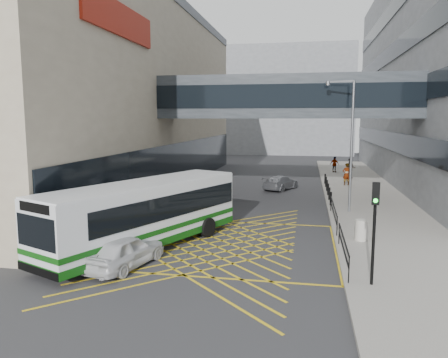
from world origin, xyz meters
The scene contains 18 objects.
ground centered at (0.00, 0.00, 0.00)m, with size 120.00×120.00×0.00m, color #333335.
building_whsmith centered at (-17.98, 16.00, 8.00)m, with size 24.17×42.00×16.00m.
building_far centered at (-2.00, 60.00, 9.00)m, with size 28.00×16.00×18.00m, color gray.
skybridge centered at (3.00, 12.00, 7.50)m, with size 20.00×4.10×3.00m.
pavement centered at (9.00, 15.00, 0.08)m, with size 6.00×54.00×0.16m, color gray.
box_junction centered at (0.00, 0.00, 0.00)m, with size 12.00×9.00×0.01m.
bus centered at (-2.67, -1.19, 1.66)m, with size 6.73×11.12×3.09m.
car_white centered at (-2.56, -4.00, 0.69)m, with size 1.78×4.34×1.38m, color silver.
car_dark centered at (-3.06, 13.15, 0.64)m, with size 1.60×4.09×1.28m, color black.
car_silver centered at (2.44, 16.91, 0.65)m, with size 1.75×4.15×1.29m, color gray.
traffic_light centered at (6.93, -4.59, 2.56)m, with size 0.28×0.43×3.69m.
street_lamp centered at (7.11, 8.15, 4.81)m, with size 1.81×0.84×8.16m.
litter_bin centered at (7.24, 1.35, 0.66)m, with size 0.58×0.58×1.01m, color #ADA89E.
kerb_railings centered at (6.15, 1.78, 0.88)m, with size 0.05×12.54×1.00m.
bollards centered at (6.25, 15.00, 0.61)m, with size 0.14×10.14×0.90m.
pedestrian_a centered at (8.05, 19.49, 1.13)m, with size 0.77×0.55×1.95m, color gray.
pedestrian_b centered at (8.84, 24.25, 1.14)m, with size 0.96×0.56×1.96m, color gray.
pedestrian_c centered at (7.59, 28.87, 1.03)m, with size 1.03×0.49×1.74m, color gray.
Camera 1 is at (4.57, -20.00, 5.97)m, focal length 35.00 mm.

